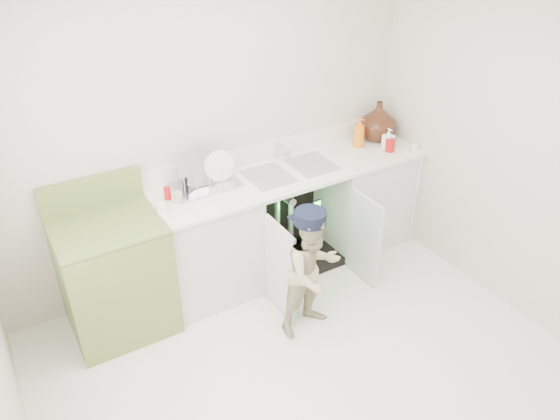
# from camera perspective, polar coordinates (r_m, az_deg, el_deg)

# --- Properties ---
(ground) EXTENTS (3.50, 3.50, 0.00)m
(ground) POSITION_cam_1_polar(r_m,az_deg,el_deg) (3.92, 3.51, -16.84)
(ground) COLOR beige
(ground) RESTS_ON ground
(room_shell) EXTENTS (6.00, 5.50, 1.26)m
(room_shell) POSITION_cam_1_polar(r_m,az_deg,el_deg) (3.10, 4.24, -1.25)
(room_shell) COLOR beige
(room_shell) RESTS_ON ground
(counter_run) EXTENTS (2.44, 1.02, 1.25)m
(counter_run) POSITION_cam_1_polar(r_m,az_deg,el_deg) (4.64, 1.39, -0.35)
(counter_run) COLOR silver
(counter_run) RESTS_ON ground
(avocado_stove) EXTENTS (0.73, 0.65, 1.13)m
(avocado_stove) POSITION_cam_1_polar(r_m,az_deg,el_deg) (4.15, -16.88, -6.45)
(avocado_stove) COLOR olive
(avocado_stove) RESTS_ON ground
(repair_worker) EXTENTS (0.61, 0.65, 1.01)m
(repair_worker) POSITION_cam_1_polar(r_m,az_deg,el_deg) (3.94, 3.45, -6.38)
(repair_worker) COLOR #BEB288
(repair_worker) RESTS_ON ground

